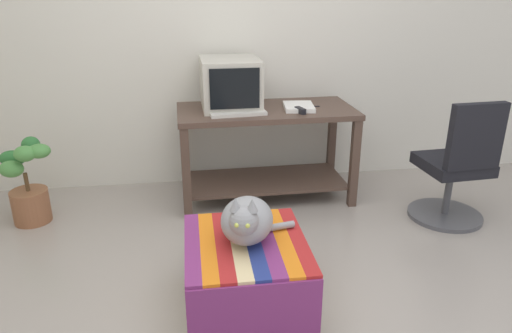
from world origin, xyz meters
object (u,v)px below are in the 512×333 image
(desk, at_px, (266,138))
(office_chair, at_px, (457,170))
(potted_plant, at_px, (28,187))
(stapler, at_px, (300,110))
(cat, at_px, (247,220))
(tv_monitor, at_px, (231,84))
(keyboard, at_px, (238,113))
(ottoman_with_blanket, at_px, (246,274))
(book, at_px, (299,107))

(desk, xyz_separation_m, office_chair, (1.24, -0.60, -0.10))
(potted_plant, height_order, stapler, stapler)
(cat, distance_m, office_chair, 1.72)
(potted_plant, distance_m, office_chair, 2.98)
(tv_monitor, relative_size, keyboard, 1.28)
(desk, bearing_deg, stapler, -38.48)
(keyboard, relative_size, ottoman_with_blanket, 0.58)
(ottoman_with_blanket, relative_size, potted_plant, 1.18)
(cat, relative_size, potted_plant, 0.73)
(desk, height_order, potted_plant, desk)
(book, relative_size, office_chair, 0.31)
(ottoman_with_blanket, height_order, stapler, stapler)
(tv_monitor, bearing_deg, desk, -19.39)
(ottoman_with_blanket, height_order, office_chair, office_chair)
(ottoman_with_blanket, bearing_deg, office_chair, 25.67)
(ottoman_with_blanket, bearing_deg, tv_monitor, 87.38)
(tv_monitor, height_order, potted_plant, tv_monitor)
(tv_monitor, distance_m, potted_plant, 1.61)
(stapler, bearing_deg, office_chair, -38.53)
(keyboard, bearing_deg, office_chair, -22.83)
(ottoman_with_blanket, bearing_deg, stapler, 65.36)
(tv_monitor, height_order, office_chair, tv_monitor)
(tv_monitor, xyz_separation_m, keyboard, (0.03, -0.23, -0.16))
(office_chair, distance_m, stapler, 1.16)
(tv_monitor, xyz_separation_m, ottoman_with_blanket, (-0.07, -1.43, -0.70))
(cat, bearing_deg, desk, 90.40)
(office_chair, bearing_deg, potted_plant, -12.03)
(ottoman_with_blanket, distance_m, cat, 0.31)
(tv_monitor, bearing_deg, stapler, -29.10)
(stapler, bearing_deg, keyboard, 161.59)
(book, relative_size, potted_plant, 0.47)
(office_chair, bearing_deg, stapler, -26.96)
(tv_monitor, xyz_separation_m, potted_plant, (-1.46, -0.27, -0.63))
(tv_monitor, bearing_deg, ottoman_with_blanket, -93.85)
(desk, relative_size, potted_plant, 2.25)
(keyboard, distance_m, ottoman_with_blanket, 1.32)
(desk, bearing_deg, potted_plant, -175.06)
(potted_plant, bearing_deg, office_chair, -7.97)
(cat, distance_m, potted_plant, 1.83)
(desk, xyz_separation_m, potted_plant, (-1.71, -0.19, -0.23))
(potted_plant, relative_size, office_chair, 0.66)
(desk, height_order, ottoman_with_blanket, desk)
(tv_monitor, height_order, keyboard, tv_monitor)
(cat, bearing_deg, office_chair, 39.09)
(ottoman_with_blanket, bearing_deg, book, 66.81)
(stapler, bearing_deg, cat, -130.13)
(desk, distance_m, book, 0.34)
(book, height_order, potted_plant, book)
(stapler, bearing_deg, ottoman_with_blanket, -130.27)
(keyboard, distance_m, cat, 1.22)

